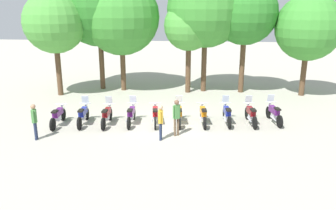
# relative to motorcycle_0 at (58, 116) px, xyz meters

# --- Properties ---
(ground_plane) EXTENTS (80.00, 80.00, 0.00)m
(ground_plane) POSITION_rel_motorcycle_0_xyz_m (5.56, 0.62, -0.50)
(ground_plane) COLOR #ADA899
(motorcycle_0) EXTENTS (0.62, 2.19, 0.99)m
(motorcycle_0) POSITION_rel_motorcycle_0_xyz_m (0.00, 0.00, 0.00)
(motorcycle_0) COLOR black
(motorcycle_0) RESTS_ON ground_plane
(motorcycle_1) EXTENTS (0.62, 2.19, 1.37)m
(motorcycle_1) POSITION_rel_motorcycle_0_xyz_m (1.23, 0.28, 0.01)
(motorcycle_1) COLOR black
(motorcycle_1) RESTS_ON ground_plane
(motorcycle_2) EXTENTS (0.62, 2.19, 1.37)m
(motorcycle_2) POSITION_rel_motorcycle_0_xyz_m (2.47, 0.31, 0.01)
(motorcycle_2) COLOR black
(motorcycle_2) RESTS_ON ground_plane
(motorcycle_3) EXTENTS (0.62, 2.19, 1.37)m
(motorcycle_3) POSITION_rel_motorcycle_0_xyz_m (3.70, 0.55, 0.01)
(motorcycle_3) COLOR black
(motorcycle_3) RESTS_ON ground_plane
(motorcycle_4) EXTENTS (0.62, 2.18, 0.99)m
(motorcycle_4) POSITION_rel_motorcycle_0_xyz_m (4.94, 0.65, 0.00)
(motorcycle_4) COLOR black
(motorcycle_4) RESTS_ON ground_plane
(motorcycle_5) EXTENTS (0.62, 2.19, 1.37)m
(motorcycle_5) POSITION_rel_motorcycle_0_xyz_m (6.17, 0.80, 0.01)
(motorcycle_5) COLOR black
(motorcycle_5) RESTS_ON ground_plane
(motorcycle_6) EXTENTS (0.62, 2.19, 0.99)m
(motorcycle_6) POSITION_rel_motorcycle_0_xyz_m (7.41, 0.88, 0.00)
(motorcycle_6) COLOR black
(motorcycle_6) RESTS_ON ground_plane
(motorcycle_7) EXTENTS (0.62, 2.19, 1.37)m
(motorcycle_7) POSITION_rel_motorcycle_0_xyz_m (8.64, 1.09, 0.01)
(motorcycle_7) COLOR black
(motorcycle_7) RESTS_ON ground_plane
(motorcycle_8) EXTENTS (0.62, 2.19, 1.37)m
(motorcycle_8) POSITION_rel_motorcycle_0_xyz_m (9.87, 1.17, 0.01)
(motorcycle_8) COLOR black
(motorcycle_8) RESTS_ON ground_plane
(motorcycle_9) EXTENTS (0.65, 2.17, 1.37)m
(motorcycle_9) POSITION_rel_motorcycle_0_xyz_m (11.11, 1.46, 0.01)
(motorcycle_9) COLOR black
(motorcycle_9) RESTS_ON ground_plane
(person_0) EXTENTS (0.22, 0.40, 1.67)m
(person_0) POSITION_rel_motorcycle_0_xyz_m (5.46, -1.49, 0.47)
(person_0) COLOR #232D4C
(person_0) RESTS_ON ground_plane
(person_1) EXTENTS (0.27, 0.41, 1.69)m
(person_1) POSITION_rel_motorcycle_0_xyz_m (-0.26, -1.97, 0.49)
(person_1) COLOR #232D4C
(person_1) RESTS_ON ground_plane
(person_2) EXTENTS (0.38, 0.32, 1.76)m
(person_2) POSITION_rel_motorcycle_0_xyz_m (6.15, -0.90, 0.54)
(person_2) COLOR brown
(person_2) RESTS_ON ground_plane
(tree_0) EXTENTS (4.00, 4.00, 6.83)m
(tree_0) POSITION_rel_motorcycle_0_xyz_m (-2.25, 5.93, 4.31)
(tree_0) COLOR brown
(tree_0) RESTS_ON ground_plane
(tree_1) EXTENTS (5.42, 5.42, 8.48)m
(tree_1) POSITION_rel_motorcycle_0_xyz_m (0.13, 8.00, 5.26)
(tree_1) COLOR brown
(tree_1) RESTS_ON ground_plane
(tree_2) EXTENTS (5.26, 5.26, 7.78)m
(tree_2) POSITION_rel_motorcycle_0_xyz_m (1.75, 7.70, 4.63)
(tree_2) COLOR brown
(tree_2) RESTS_ON ground_plane
(tree_3) EXTENTS (3.35, 3.35, 6.25)m
(tree_3) POSITION_rel_motorcycle_0_xyz_m (6.38, 7.46, 4.04)
(tree_3) COLOR brown
(tree_3) RESTS_ON ground_plane
(tree_4) EXTENTS (5.20, 5.20, 8.27)m
(tree_4) POSITION_rel_motorcycle_0_xyz_m (7.46, 7.94, 5.15)
(tree_4) COLOR brown
(tree_4) RESTS_ON ground_plane
(tree_5) EXTENTS (4.28, 4.28, 7.57)m
(tree_5) POSITION_rel_motorcycle_0_xyz_m (10.09, 7.83, 4.90)
(tree_5) COLOR brown
(tree_5) RESTS_ON ground_plane
(tree_6) EXTENTS (4.27, 4.27, 6.65)m
(tree_6) POSITION_rel_motorcycle_0_xyz_m (14.10, 7.30, 3.99)
(tree_6) COLOR brown
(tree_6) RESTS_ON ground_plane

